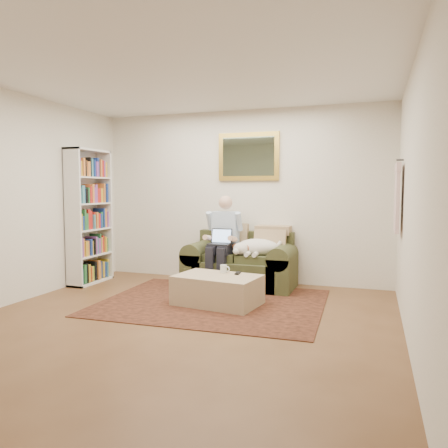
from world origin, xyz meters
The scene contains 12 objects.
room_shell centered at (0.00, 0.35, 1.30)m, with size 4.51×5.00×2.61m.
rug centered at (0.06, 1.08, 0.01)m, with size 2.70×2.16×0.01m, color black.
sofa centered at (0.13, 2.07, 0.27)m, with size 1.57×0.80×0.94m.
seated_man centered at (-0.11, 1.93, 0.66)m, with size 0.52×0.74×1.32m, color #8CACD8, non-canonical shape.
laptop centered at (-0.11, 1.86, 0.69)m, with size 0.30×0.24×0.22m.
sleeping_dog centered at (0.41, 1.99, 0.60)m, with size 0.64×0.41×0.24m, color white, non-canonical shape.
ottoman centered at (0.16, 1.01, 0.18)m, with size 1.00×0.63×0.36m, color tan.
coffee_mug centered at (0.17, 1.20, 0.41)m, with size 0.08×0.08×0.10m, color white.
tv_remote centered at (0.36, 1.19, 0.37)m, with size 0.05×0.15×0.02m, color black.
bookshelf centered at (-2.10, 1.60, 1.00)m, with size 0.28×0.80×2.00m, color white, non-canonical shape.
wall_mirror centered at (0.13, 2.47, 1.90)m, with size 0.94×0.04×0.72m.
hanging_shirt centered at (2.19, 1.60, 1.35)m, with size 0.06×0.52×0.90m, color beige, non-canonical shape.
Camera 1 is at (1.93, -3.92, 1.41)m, focal length 35.00 mm.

